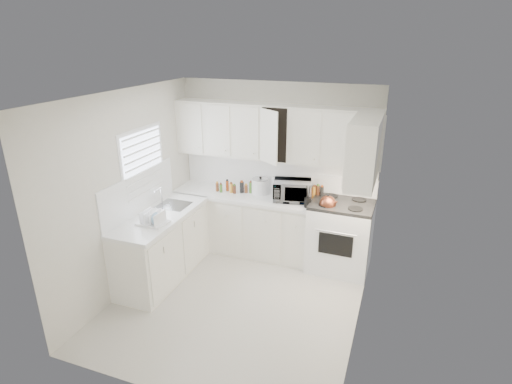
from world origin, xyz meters
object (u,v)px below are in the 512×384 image
at_px(tea_kettle, 328,202).
at_px(utensil_crock, 308,196).
at_px(rice_cooker, 260,185).
at_px(dish_rack, 152,217).
at_px(stove, 341,227).
at_px(microwave, 292,188).

height_order(tea_kettle, utensil_crock, utensil_crock).
xyz_separation_m(rice_cooker, dish_rack, (-0.93, -1.50, -0.03)).
bearing_deg(rice_cooker, utensil_crock, -17.11).
xyz_separation_m(stove, rice_cooker, (-1.27, 0.15, 0.42)).
xyz_separation_m(microwave, dish_rack, (-1.45, -1.40, -0.08)).
height_order(stove, rice_cooker, stove).
height_order(utensil_crock, dish_rack, utensil_crock).
height_order(stove, microwave, stove).
bearing_deg(stove, utensil_crock, -162.70).
xyz_separation_m(tea_kettle, microwave, (-0.56, 0.20, 0.06)).
bearing_deg(stove, rice_cooker, 174.35).
bearing_deg(stove, microwave, 177.53).
relative_size(stove, tea_kettle, 4.70).
relative_size(microwave, dish_rack, 1.48).
relative_size(rice_cooker, utensil_crock, 0.82).
bearing_deg(utensil_crock, dish_rack, -144.88).
bearing_deg(tea_kettle, microwave, 176.87).
bearing_deg(microwave, tea_kettle, -33.13).
bearing_deg(dish_rack, microwave, 46.19).
height_order(tea_kettle, dish_rack, tea_kettle).
distance_m(microwave, rice_cooker, 0.54).
relative_size(utensil_crock, dish_rack, 0.90).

